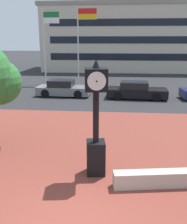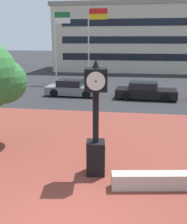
% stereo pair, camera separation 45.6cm
% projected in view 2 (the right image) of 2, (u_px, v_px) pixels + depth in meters
% --- Properties ---
extents(plaza_brick_paving, '(44.00, 14.68, 0.01)m').
position_uv_depth(plaza_brick_paving, '(86.00, 166.00, 9.34)').
color(plaza_brick_paving, brown).
rests_on(plaza_brick_paving, ground).
extents(planter_wall, '(3.22, 0.89, 0.50)m').
position_uv_depth(planter_wall, '(164.00, 181.00, 7.91)').
color(planter_wall, '#ADA393').
rests_on(planter_wall, ground).
extents(street_clock, '(0.78, 0.82, 3.82)m').
position_uv_depth(street_clock, '(96.00, 122.00, 8.38)').
color(street_clock, black).
rests_on(street_clock, ground).
extents(car_street_far, '(4.27, 2.08, 1.28)m').
position_uv_depth(car_street_far, '(72.00, 88.00, 21.05)').
color(car_street_far, slate).
rests_on(car_street_far, ground).
extents(car_street_distant, '(4.64, 2.16, 1.28)m').
position_uv_depth(car_street_distant, '(145.00, 91.00, 19.84)').
color(car_street_distant, black).
rests_on(car_street_distant, ground).
extents(flagpole_primary, '(1.69, 0.14, 7.26)m').
position_uv_depth(flagpole_primary, '(57.00, 39.00, 25.98)').
color(flagpole_primary, silver).
rests_on(flagpole_primary, ground).
extents(flagpole_secondary, '(1.90, 0.14, 7.53)m').
position_uv_depth(flagpole_secondary, '(91.00, 37.00, 25.44)').
color(flagpole_secondary, silver).
rests_on(flagpole_secondary, ground).
extents(civic_building, '(29.87, 10.78, 9.18)m').
position_uv_depth(civic_building, '(159.00, 38.00, 37.97)').
color(civic_building, beige).
rests_on(civic_building, ground).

